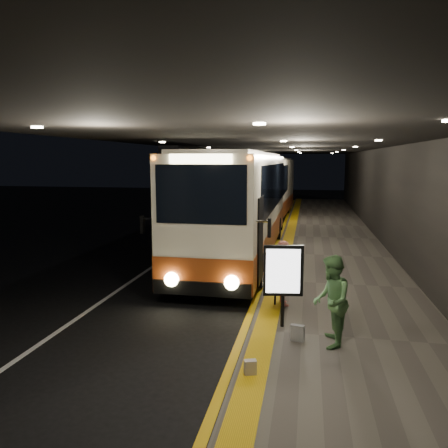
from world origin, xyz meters
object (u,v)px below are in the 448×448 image
(passenger_waiting_green, at_px, (331,301))
(bag_polka, at_px, (297,333))
(coach_main, at_px, (240,209))
(passenger_boarding, at_px, (284,273))
(info_sign, at_px, (283,272))
(bag_plain, at_px, (250,367))
(stanchion_post, at_px, (275,285))
(coach_second, at_px, (266,192))

(passenger_waiting_green, distance_m, bag_polka, 1.00)
(coach_main, xyz_separation_m, passenger_waiting_green, (3.14, -8.26, -0.85))
(passenger_boarding, xyz_separation_m, info_sign, (0.06, -1.55, 0.42))
(passenger_boarding, bearing_deg, bag_polka, 171.67)
(bag_polka, xyz_separation_m, bag_plain, (-0.77, -1.62, -0.04))
(bag_polka, relative_size, stanchion_post, 0.32)
(passenger_boarding, bearing_deg, stanchion_post, 96.84)
(passenger_boarding, xyz_separation_m, bag_polka, (0.42, -2.27, -0.67))
(coach_second, bearing_deg, info_sign, -81.14)
(info_sign, bearing_deg, bag_polka, -72.40)
(coach_main, xyz_separation_m, passenger_boarding, (2.08, -5.90, -0.94))
(coach_second, height_order, passenger_boarding, coach_second)
(coach_second, xyz_separation_m, stanchion_post, (1.88, -16.95, -1.18))
(coach_main, relative_size, bag_plain, 48.43)
(passenger_boarding, distance_m, bag_polka, 2.41)
(bag_polka, xyz_separation_m, info_sign, (-0.36, 0.73, 1.09))
(coach_second, bearing_deg, bag_polka, -80.34)
(stanchion_post, bearing_deg, passenger_boarding, 25.53)
(coach_main, height_order, passenger_boarding, coach_main)
(passenger_waiting_green, relative_size, stanchion_post, 1.76)
(passenger_boarding, relative_size, passenger_waiting_green, 0.91)
(coach_main, bearing_deg, passenger_waiting_green, -69.23)
(coach_second, distance_m, bag_polka, 19.35)
(passenger_waiting_green, relative_size, bag_plain, 6.94)
(bag_polka, bearing_deg, passenger_boarding, 100.35)
(passenger_waiting_green, xyz_separation_m, info_sign, (-1.01, 0.82, 0.33))
(bag_polka, bearing_deg, passenger_waiting_green, -8.45)
(passenger_waiting_green, height_order, bag_polka, passenger_waiting_green)
(bag_plain, bearing_deg, info_sign, 80.02)
(bag_plain, height_order, stanchion_post, stanchion_post)
(stanchion_post, bearing_deg, coach_second, 96.34)
(bag_plain, relative_size, stanchion_post, 0.25)
(passenger_waiting_green, bearing_deg, stanchion_post, -148.88)
(passenger_waiting_green, bearing_deg, info_sign, -127.53)
(passenger_waiting_green, bearing_deg, bag_polka, -96.70)
(coach_second, distance_m, passenger_waiting_green, 19.49)
(coach_second, bearing_deg, passenger_waiting_green, -78.49)
(info_sign, bearing_deg, bag_plain, -108.56)
(info_sign, bearing_deg, stanchion_post, 92.04)
(coach_main, distance_m, coach_second, 10.96)
(coach_main, bearing_deg, coach_second, 90.03)
(coach_main, bearing_deg, bag_polka, -73.07)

